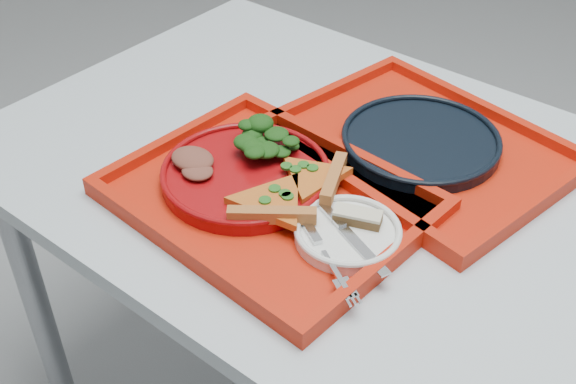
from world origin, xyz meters
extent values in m
cube|color=silver|center=(0.00, 0.00, 0.73)|extent=(1.60, 0.80, 0.03)
cylinder|color=gray|center=(-0.72, -0.32, 0.36)|extent=(0.05, 0.05, 0.72)
cylinder|color=gray|center=(-0.72, 0.32, 0.36)|extent=(0.05, 0.05, 0.72)
cube|color=red|center=(-0.25, -0.14, 0.76)|extent=(0.47, 0.38, 0.01)
cube|color=red|center=(-0.14, 0.12, 0.76)|extent=(0.50, 0.42, 0.01)
cylinder|color=maroon|center=(-0.30, -0.13, 0.77)|extent=(0.26, 0.26, 0.02)
cylinder|color=white|center=(-0.10, -0.14, 0.77)|extent=(0.15, 0.15, 0.01)
cylinder|color=black|center=(-0.14, 0.12, 0.77)|extent=(0.26, 0.26, 0.02)
ellipsoid|color=black|center=(-0.31, -0.07, 0.80)|extent=(0.10, 0.09, 0.05)
ellipsoid|color=brown|center=(-0.38, -0.17, 0.79)|extent=(0.07, 0.06, 0.02)
cube|color=#462D17|center=(-0.10, -0.12, 0.78)|extent=(0.07, 0.05, 0.01)
cube|color=beige|center=(-0.10, -0.12, 0.79)|extent=(0.07, 0.05, 0.00)
cube|color=silver|center=(-0.10, -0.15, 0.78)|extent=(0.18, 0.08, 0.01)
cube|color=silver|center=(-0.10, -0.20, 0.78)|extent=(0.17, 0.11, 0.01)
camera|label=1|loc=(0.31, -0.78, 1.44)|focal=45.00mm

